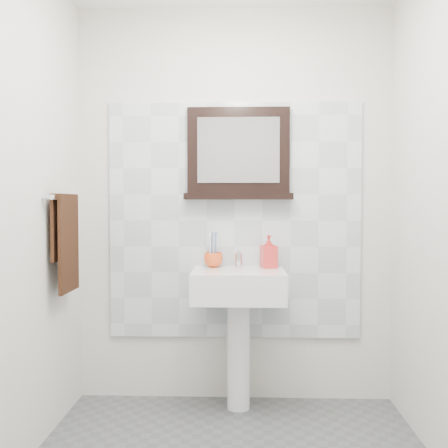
# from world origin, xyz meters

# --- Properties ---
(back_wall) EXTENTS (2.00, 0.01, 2.50)m
(back_wall) POSITION_xyz_m (0.00, 1.10, 1.25)
(back_wall) COLOR silver
(back_wall) RESTS_ON ground
(front_wall) EXTENTS (2.00, 0.01, 2.50)m
(front_wall) POSITION_xyz_m (0.00, -1.10, 1.25)
(front_wall) COLOR silver
(front_wall) RESTS_ON ground
(left_wall) EXTENTS (0.01, 2.20, 2.50)m
(left_wall) POSITION_xyz_m (-1.00, 0.00, 1.25)
(left_wall) COLOR silver
(left_wall) RESTS_ON ground
(splashback) EXTENTS (1.60, 0.02, 1.50)m
(splashback) POSITION_xyz_m (0.00, 1.09, 1.15)
(splashback) COLOR silver
(splashback) RESTS_ON back_wall
(pedestal_sink) EXTENTS (0.55, 0.44, 0.96)m
(pedestal_sink) POSITION_xyz_m (0.03, 0.87, 0.68)
(pedestal_sink) COLOR white
(pedestal_sink) RESTS_ON ground
(toothbrush_cup) EXTENTS (0.14, 0.14, 0.09)m
(toothbrush_cup) POSITION_xyz_m (-0.13, 1.01, 0.91)
(toothbrush_cup) COLOR #F8521D
(toothbrush_cup) RESTS_ON pedestal_sink
(toothbrushes) EXTENTS (0.05, 0.04, 0.21)m
(toothbrushes) POSITION_xyz_m (-0.13, 1.01, 0.98)
(toothbrushes) COLOR white
(toothbrushes) RESTS_ON toothbrush_cup
(soap_dispenser) EXTENTS (0.11, 0.11, 0.20)m
(soap_dispenser) POSITION_xyz_m (0.21, 0.99, 0.96)
(soap_dispenser) COLOR red
(soap_dispenser) RESTS_ON pedestal_sink
(framed_mirror) EXTENTS (0.68, 0.11, 0.58)m
(framed_mirror) POSITION_xyz_m (0.03, 1.06, 1.56)
(framed_mirror) COLOR black
(framed_mirror) RESTS_ON back_wall
(towel_bar) EXTENTS (0.07, 0.40, 0.03)m
(towel_bar) POSITION_xyz_m (-0.95, 0.65, 1.29)
(towel_bar) COLOR silver
(towel_bar) RESTS_ON left_wall
(hand_towel) EXTENTS (0.06, 0.30, 0.55)m
(hand_towel) POSITION_xyz_m (-0.94, 0.65, 1.08)
(hand_towel) COLOR black
(hand_towel) RESTS_ON towel_bar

